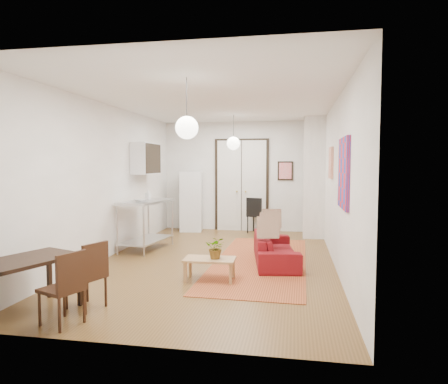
% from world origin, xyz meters
% --- Properties ---
extents(floor, '(7.00, 7.00, 0.00)m').
position_xyz_m(floor, '(0.00, 0.00, 0.00)').
color(floor, brown).
rests_on(floor, ground).
extents(ceiling, '(4.20, 7.00, 0.02)m').
position_xyz_m(ceiling, '(0.00, 0.00, 2.90)').
color(ceiling, white).
rests_on(ceiling, wall_back).
extents(wall_back, '(4.20, 0.02, 2.90)m').
position_xyz_m(wall_back, '(0.00, 3.50, 1.45)').
color(wall_back, white).
rests_on(wall_back, floor).
extents(wall_front, '(4.20, 0.02, 2.90)m').
position_xyz_m(wall_front, '(0.00, -3.50, 1.45)').
color(wall_front, white).
rests_on(wall_front, floor).
extents(wall_left, '(0.02, 7.00, 2.90)m').
position_xyz_m(wall_left, '(-2.10, 0.00, 1.45)').
color(wall_left, white).
rests_on(wall_left, floor).
extents(wall_right, '(0.02, 7.00, 2.90)m').
position_xyz_m(wall_right, '(2.10, 0.00, 1.45)').
color(wall_right, white).
rests_on(wall_right, floor).
extents(double_doors, '(1.44, 0.06, 2.50)m').
position_xyz_m(double_doors, '(0.00, 3.46, 1.20)').
color(double_doors, silver).
rests_on(double_doors, wall_back).
extents(stub_partition, '(0.50, 0.10, 2.90)m').
position_xyz_m(stub_partition, '(1.85, 2.55, 1.45)').
color(stub_partition, white).
rests_on(stub_partition, floor).
extents(wall_cabinet, '(0.35, 1.00, 0.70)m').
position_xyz_m(wall_cabinet, '(-1.92, 1.50, 1.90)').
color(wall_cabinet, white).
rests_on(wall_cabinet, wall_left).
extents(painting_popart, '(0.05, 1.00, 1.00)m').
position_xyz_m(painting_popart, '(2.08, -1.25, 1.65)').
color(painting_popart, red).
rests_on(painting_popart, wall_right).
extents(painting_abstract, '(0.05, 0.50, 0.60)m').
position_xyz_m(painting_abstract, '(2.08, 0.80, 1.80)').
color(painting_abstract, '#EFE5C7').
rests_on(painting_abstract, wall_right).
extents(poster_back, '(0.40, 0.03, 0.50)m').
position_xyz_m(poster_back, '(1.15, 3.47, 1.60)').
color(poster_back, red).
rests_on(poster_back, wall_back).
extents(print_left, '(0.03, 0.44, 0.54)m').
position_xyz_m(print_left, '(-2.07, 2.00, 1.95)').
color(print_left, '#A16743').
rests_on(print_left, wall_left).
extents(pendant_back, '(0.30, 0.30, 0.80)m').
position_xyz_m(pendant_back, '(0.00, 2.00, 2.25)').
color(pendant_back, white).
rests_on(pendant_back, ceiling).
extents(pendant_front, '(0.30, 0.30, 0.80)m').
position_xyz_m(pendant_front, '(0.00, -2.00, 2.25)').
color(pendant_front, white).
rests_on(pendant_front, ceiling).
extents(kilim_rug, '(1.70, 4.34, 0.01)m').
position_xyz_m(kilim_rug, '(0.79, 0.11, 0.01)').
color(kilim_rug, '#AB522A').
rests_on(kilim_rug, floor).
extents(sofa, '(0.94, 1.87, 0.52)m').
position_xyz_m(sofa, '(1.07, 0.03, 0.26)').
color(sofa, maroon).
rests_on(sofa, floor).
extents(coffee_table, '(0.79, 0.45, 0.34)m').
position_xyz_m(coffee_table, '(0.13, -1.23, 0.30)').
color(coffee_table, tan).
rests_on(coffee_table, floor).
extents(potted_plant, '(0.27, 0.31, 0.33)m').
position_xyz_m(potted_plant, '(0.23, -1.23, 0.51)').
color(potted_plant, '#2E662D').
rests_on(potted_plant, coffee_table).
extents(kitchen_counter, '(0.85, 1.41, 1.02)m').
position_xyz_m(kitchen_counter, '(-1.63, 0.72, 0.68)').
color(kitchen_counter, '#BABCBF').
rests_on(kitchen_counter, floor).
extents(bowl, '(0.28, 0.28, 0.06)m').
position_xyz_m(bowl, '(-1.63, 0.42, 1.05)').
color(bowl, beige).
rests_on(bowl, kitchen_counter).
extents(soap_bottle, '(0.11, 0.11, 0.21)m').
position_xyz_m(soap_bottle, '(-1.68, 0.97, 1.13)').
color(soap_bottle, '#508DAE').
rests_on(soap_bottle, kitchen_counter).
extents(fridge, '(0.63, 0.63, 1.58)m').
position_xyz_m(fridge, '(-1.30, 3.15, 0.79)').
color(fridge, white).
rests_on(fridge, floor).
extents(dining_table, '(1.07, 1.37, 0.67)m').
position_xyz_m(dining_table, '(-1.72, -2.98, 0.59)').
color(dining_table, black).
rests_on(dining_table, floor).
extents(dining_chair_near, '(0.50, 0.61, 0.83)m').
position_xyz_m(dining_chair_near, '(-1.12, -2.55, 0.47)').
color(dining_chair_near, '#381E12').
rests_on(dining_chair_near, floor).
extents(dining_chair_far, '(0.50, 0.61, 0.83)m').
position_xyz_m(dining_chair_far, '(-1.12, -3.07, 0.47)').
color(dining_chair_far, '#381E12').
rests_on(dining_chair_far, floor).
extents(black_side_chair, '(0.53, 0.54, 0.92)m').
position_xyz_m(black_side_chair, '(0.45, 3.24, 0.54)').
color(black_side_chair, black).
rests_on(black_side_chair, floor).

